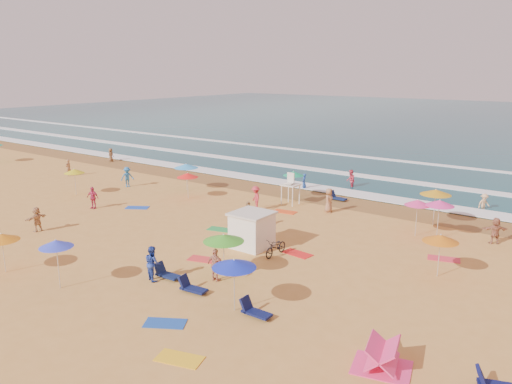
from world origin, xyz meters
The scene contains 12 objects.
ground centered at (0.00, 0.00, 0.00)m, with size 220.00×220.00×0.00m, color gold.
ocean centered at (0.00, 84.00, 0.00)m, with size 220.00×140.00×0.18m, color #0C4756.
wet_sand centered at (0.00, 12.50, 0.01)m, with size 220.00×220.00×0.00m, color olive.
surf_foam centered at (0.00, 21.32, 0.10)m, with size 200.00×18.70×0.05m.
cabana centered at (6.35, -0.14, 1.00)m, with size 2.00×2.00×2.00m, color white.
cabana_roof centered at (6.35, -0.14, 2.06)m, with size 2.20×2.20×0.12m, color silver.
bicycle centered at (8.25, -0.44, 0.50)m, with size 0.66×1.90×1.00m, color black.
lifeguard_stand centered at (3.05, 9.28, 1.05)m, with size 1.20×1.20×2.10m, color white, non-canonical shape.
beach_umbrellas centered at (-0.22, 1.07, 2.09)m, with size 59.83×25.88×0.75m.
loungers centered at (7.85, -2.67, 0.17)m, with size 51.03×21.34×0.34m.
towels centered at (1.04, -2.69, 0.01)m, with size 44.48×21.91×0.03m.
beachgoers centered at (-1.32, 3.91, 0.81)m, with size 42.01×29.04×2.09m.
Camera 1 is at (22.90, -22.34, 10.18)m, focal length 35.00 mm.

